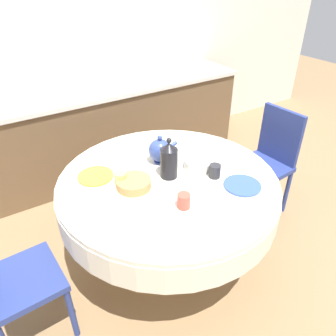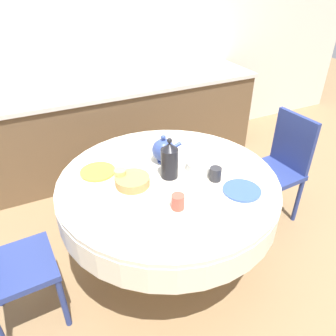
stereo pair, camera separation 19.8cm
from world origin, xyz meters
The scene contains 18 objects.
ground_plane centered at (0.00, 0.00, 0.00)m, with size 12.00×12.00×0.00m, color #8E704C.
wall_back centered at (0.00, 1.79, 1.30)m, with size 7.00×0.05×2.60m.
kitchen_counter centered at (0.00, 1.45, 0.45)m, with size 3.24×0.64×0.89m.
dining_table centered at (0.00, 0.00, 0.61)m, with size 1.43×1.43×0.73m.
chair_left centered at (1.05, 0.07, 0.51)m, with size 0.43×0.43×0.91m.
chair_right centered at (-1.05, -0.06, 0.51)m, with size 0.42×0.42×0.91m.
plate_near_left centered at (-0.29, -0.37, 0.73)m, with size 0.23×0.23×0.01m, color white.
cup_near_left centered at (-0.08, -0.29, 0.77)m, with size 0.08×0.08×0.09m, color #CC4C3D.
plate_near_right centered at (0.34, -0.32, 0.73)m, with size 0.23×0.23×0.01m, color #3856AD.
cup_near_right centered at (0.26, -0.14, 0.77)m, with size 0.08×0.08×0.09m, color #28282D.
plate_far_left centered at (-0.39, 0.27, 0.73)m, with size 0.23×0.23×0.01m, color orange.
cup_far_left centered at (-0.29, 0.10, 0.77)m, with size 0.08×0.08×0.09m, color #DBB766.
plate_far_right centered at (0.31, 0.36, 0.73)m, with size 0.23×0.23×0.01m, color white.
cup_far_right centered at (0.12, 0.28, 0.77)m, with size 0.08×0.08×0.09m, color #DBB766.
coffee_carafe centered at (0.02, 0.02, 0.85)m, with size 0.11×0.11×0.28m.
teapot centered at (0.07, 0.20, 0.82)m, with size 0.22×0.16×0.21m.
bread_basket centered at (-0.23, 0.03, 0.75)m, with size 0.21×0.21×0.06m, color #AD844C.
fruit_bowl centered at (0.24, 0.00, 0.76)m, with size 0.19×0.19×0.06m, color silver.
Camera 2 is at (-0.76, -1.56, 1.92)m, focal length 35.00 mm.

